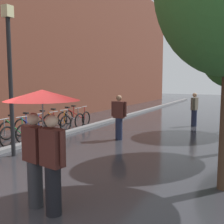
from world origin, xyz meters
The scene contains 13 objects.
ground_plane centered at (0.00, 0.00, 0.00)m, with size 80.00×80.00×0.00m, color #2D2D33.
building_facade centered at (-10.00, 10.00, 5.02)m, with size 8.00×36.00×10.05m, color brown.
kerb_strip centered at (-3.20, 10.00, 0.06)m, with size 0.30×36.00×0.12m, color slate.
parked_bicycle_2 centered at (-3.98, 3.96, 0.38)m, with size 1.17×0.85×0.96m.
parked_bicycle_3 centered at (-4.03, 4.75, 0.38)m, with size 1.09×0.71×0.96m.
parked_bicycle_4 centered at (-3.98, 5.61, 0.38)m, with size 1.13×0.79×0.96m.
parked_bicycle_5 centered at (-4.04, 6.36, 0.38)m, with size 1.14×0.80×0.96m.
parked_bicycle_6 centered at (-3.97, 7.28, 0.38)m, with size 1.12×0.76×0.96m.
parked_bicycle_7 centered at (-4.10, 7.98, 0.38)m, with size 1.09×0.72×0.96m.
couple_under_umbrella centered at (0.45, 0.47, 1.42)m, with size 1.23×1.23×2.04m.
street_lamp_post centered at (-2.60, 2.60, 2.47)m, with size 0.24×0.24×4.22m.
pedestrian_walking_midground centered at (1.04, 10.29, 0.81)m, with size 0.28×0.58×1.59m.
pedestrian_walking_far centered at (-0.84, 5.96, 0.84)m, with size 0.59×0.26×1.65m.
Camera 1 is at (3.50, -2.91, 2.20)m, focal length 43.60 mm.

